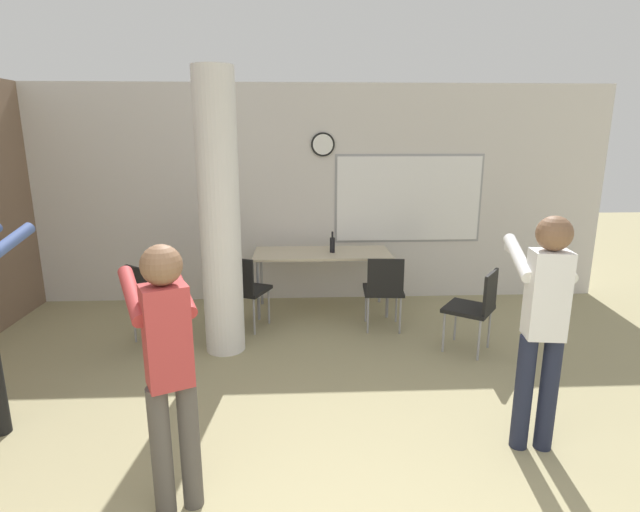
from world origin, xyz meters
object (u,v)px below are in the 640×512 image
(bottle_on_table, at_px, (332,244))
(person_playing_front, at_px, (168,360))
(person_playing_side, at_px, (543,316))
(folding_table, at_px, (322,256))
(chair_mid_room, at_px, (476,304))
(chair_table_left, at_px, (244,287))
(chair_near_pillar, at_px, (151,298))
(chair_table_right, at_px, (384,287))

(bottle_on_table, xyz_separation_m, person_playing_front, (-1.16, -3.36, 0.10))
(person_playing_side, bearing_deg, folding_table, 115.35)
(chair_mid_room, xyz_separation_m, person_playing_front, (-2.53, -2.08, 0.45))
(chair_table_left, bearing_deg, person_playing_front, -92.51)
(person_playing_side, bearing_deg, chair_mid_room, 85.19)
(bottle_on_table, height_order, chair_near_pillar, bottle_on_table)
(person_playing_front, distance_m, person_playing_side, 2.45)
(folding_table, xyz_separation_m, person_playing_side, (1.36, -2.87, 0.28))
(folding_table, relative_size, person_playing_front, 1.03)
(chair_table_right, relative_size, chair_mid_room, 1.00)
(chair_near_pillar, relative_size, person_playing_front, 0.53)
(chair_near_pillar, bearing_deg, chair_table_left, 20.32)
(chair_table_right, xyz_separation_m, chair_mid_room, (0.83, -0.62, 0.00))
(person_playing_front, xyz_separation_m, person_playing_side, (2.40, 0.50, 0.03))
(chair_table_right, bearing_deg, chair_table_left, 176.56)
(bottle_on_table, height_order, chair_table_right, bottle_on_table)
(folding_table, distance_m, person_playing_side, 3.19)
(folding_table, distance_m, person_playing_front, 3.54)
(person_playing_side, bearing_deg, chair_table_left, 134.77)
(person_playing_side, bearing_deg, chair_near_pillar, 148.76)
(bottle_on_table, height_order, chair_mid_room, bottle_on_table)
(chair_near_pillar, distance_m, person_playing_side, 3.78)
(bottle_on_table, bearing_deg, chair_table_left, -151.78)
(folding_table, bearing_deg, person_playing_side, -64.65)
(chair_table_right, bearing_deg, chair_near_pillar, -174.29)
(chair_near_pillar, height_order, chair_mid_room, same)
(chair_table_right, height_order, chair_mid_room, same)
(chair_near_pillar, bearing_deg, bottle_on_table, 24.60)
(chair_table_left, height_order, chair_table_right, same)
(chair_near_pillar, distance_m, chair_table_right, 2.53)
(chair_near_pillar, bearing_deg, chair_table_right, 5.71)
(chair_mid_room, bearing_deg, folding_table, 139.18)
(bottle_on_table, bearing_deg, chair_near_pillar, -155.40)
(folding_table, xyz_separation_m, chair_near_pillar, (-1.85, -0.92, -0.20))
(folding_table, height_order, chair_mid_room, chair_mid_room)
(chair_near_pillar, xyz_separation_m, chair_table_right, (2.51, 0.25, 0.00))
(chair_table_right, height_order, person_playing_front, person_playing_front)
(chair_table_left, relative_size, chair_near_pillar, 1.00)
(chair_mid_room, bearing_deg, person_playing_front, -140.53)
(chair_near_pillar, bearing_deg, folding_table, 26.49)
(person_playing_front, bearing_deg, chair_near_pillar, 108.34)
(bottle_on_table, xyz_separation_m, chair_table_left, (-1.04, -0.56, -0.35))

